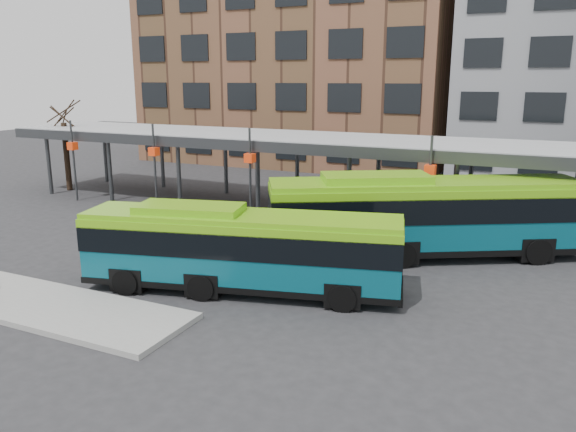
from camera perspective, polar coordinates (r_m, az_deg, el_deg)
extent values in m
plane|color=#28282B|center=(19.72, -9.86, -7.82)|extent=(120.00, 120.00, 0.00)
cube|color=gray|center=(21.34, -26.96, -7.22)|extent=(14.00, 3.00, 0.18)
cube|color=#999B9E|center=(30.06, 4.24, 7.67)|extent=(40.00, 6.00, 0.35)
cube|color=#383A3D|center=(27.32, 1.94, 6.77)|extent=(40.00, 0.15, 0.55)
cylinder|color=#383A3D|center=(38.71, -23.12, 4.85)|extent=(0.24, 0.24, 3.80)
cylinder|color=#383A3D|center=(42.16, -18.08, 5.93)|extent=(0.24, 0.24, 3.80)
cylinder|color=#383A3D|center=(35.16, -17.64, 4.50)|extent=(0.24, 0.24, 3.80)
cylinder|color=#383A3D|center=(38.93, -12.66, 5.67)|extent=(0.24, 0.24, 3.80)
cylinder|color=#383A3D|center=(32.00, -11.02, 4.03)|extent=(0.24, 0.24, 3.80)
cylinder|color=#383A3D|center=(36.10, -6.34, 5.30)|extent=(0.24, 0.24, 3.80)
cylinder|color=#383A3D|center=(29.35, -3.09, 3.40)|extent=(0.24, 0.24, 3.80)
cylinder|color=#383A3D|center=(33.77, 0.94, 4.79)|extent=(0.24, 0.24, 3.80)
cylinder|color=#383A3D|center=(27.37, 6.18, 2.58)|extent=(0.24, 0.24, 3.80)
cylinder|color=#383A3D|center=(32.07, 9.13, 4.13)|extent=(0.24, 0.24, 3.80)
cylinder|color=#383A3D|center=(26.21, 16.55, 1.57)|extent=(0.24, 0.24, 3.80)
cylinder|color=#383A3D|center=(31.08, 18.02, 3.32)|extent=(0.24, 0.24, 3.80)
cylinder|color=#383A3D|center=(30.88, 27.23, 2.40)|extent=(0.24, 0.24, 3.80)
cylinder|color=#383A3D|center=(35.92, -20.92, 5.24)|extent=(0.12, 0.12, 4.80)
cube|color=red|center=(35.81, -21.05, 6.66)|extent=(0.45, 0.45, 0.45)
cylinder|color=#383A3D|center=(31.90, -13.36, 4.79)|extent=(0.12, 0.12, 4.80)
cube|color=red|center=(31.77, -13.46, 6.40)|extent=(0.45, 0.45, 0.45)
cylinder|color=#383A3D|center=(28.58, -3.86, 4.12)|extent=(0.12, 0.12, 4.80)
cube|color=red|center=(28.44, -3.89, 5.91)|extent=(0.45, 0.45, 0.45)
cylinder|color=#383A3D|center=(25.50, 14.13, 2.55)|extent=(0.12, 0.12, 4.80)
cube|color=red|center=(25.35, 14.25, 4.54)|extent=(0.45, 0.45, 0.45)
cylinder|color=black|center=(39.67, -21.56, 5.62)|extent=(0.36, 0.36, 4.40)
cylinder|color=black|center=(39.36, -21.79, 9.36)|extent=(0.08, 1.63, 1.59)
cylinder|color=black|center=(39.50, -21.79, 9.37)|extent=(1.63, 0.13, 1.59)
cylinder|color=black|center=(39.50, -22.00, 9.36)|extent=(0.15, 1.63, 1.59)
cylinder|color=black|center=(39.36, -22.00, 9.34)|extent=(1.63, 0.10, 1.59)
cube|color=brown|center=(51.41, 1.48, 18.06)|extent=(26.00, 14.00, 22.00)
cube|color=#084D5D|center=(19.32, -4.78, -3.58)|extent=(11.04, 4.83, 2.25)
cube|color=black|center=(19.19, -4.81, -2.29)|extent=(11.10, 4.89, 0.86)
cube|color=#69B212|center=(18.99, -4.86, -0.07)|extent=(11.02, 4.74, 0.18)
cube|color=#69B212|center=(19.51, -9.97, 0.69)|extent=(3.89, 2.45, 0.32)
cube|color=black|center=(19.64, -4.72, -6.42)|extent=(11.11, 4.89, 0.22)
cylinder|color=black|center=(17.99, 5.54, -8.29)|extent=(0.94, 0.48, 0.90)
cylinder|color=black|center=(20.04, 6.18, -5.95)|extent=(0.94, 0.48, 0.90)
cylinder|color=black|center=(18.97, -8.80, -7.20)|extent=(0.94, 0.48, 0.90)
cylinder|color=black|center=(20.93, -6.77, -5.10)|extent=(0.94, 0.48, 0.90)
cylinder|color=black|center=(20.02, -16.16, -6.46)|extent=(0.94, 0.48, 0.90)
cylinder|color=black|center=(21.88, -13.55, -4.55)|extent=(0.94, 0.48, 0.90)
cube|color=#084D5D|center=(23.53, 13.77, -0.14)|extent=(12.29, 8.54, 2.63)
cube|color=black|center=(23.41, 13.85, 1.11)|extent=(12.36, 8.62, 1.00)
cube|color=#69B212|center=(23.24, 13.97, 3.26)|extent=(12.24, 8.45, 0.21)
cube|color=#69B212|center=(22.63, 8.92, 3.77)|extent=(4.60, 3.73, 0.37)
cube|color=black|center=(23.84, 13.61, -2.92)|extent=(12.37, 8.63, 0.25)
cylinder|color=black|center=(24.35, 24.04, -3.33)|extent=(1.07, 0.80, 1.05)
cylinder|color=black|center=(26.54, 21.46, -1.73)|extent=(1.07, 0.80, 1.05)
cylinder|color=black|center=(22.29, 11.52, -3.89)|extent=(1.07, 0.80, 1.05)
cylinder|color=black|center=(24.67, 9.91, -2.09)|extent=(1.07, 0.80, 1.05)
cylinder|color=black|center=(21.65, 3.43, -4.16)|extent=(1.07, 0.80, 1.05)
cylinder|color=black|center=(24.09, 2.60, -2.28)|extent=(1.07, 0.80, 1.05)
imported|color=slate|center=(28.07, 24.88, -1.45)|extent=(1.71, 0.83, 0.86)
imported|color=slate|center=(27.50, 26.04, -1.74)|extent=(1.70, 0.96, 0.98)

